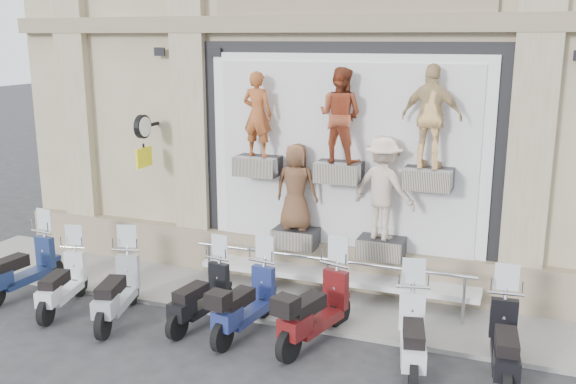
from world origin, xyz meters
name	(u,v)px	position (x,y,z in m)	size (l,w,h in m)	color
ground	(286,360)	(0.00, 0.00, 0.00)	(90.00, 90.00, 0.00)	#2A2A2C
sidewalk	(329,304)	(0.00, 2.10, 0.04)	(16.00, 2.20, 0.08)	#999791
shop_vitrine	(349,167)	(0.14, 2.74, 2.38)	(5.60, 0.99, 4.30)	black
guard_rail	(327,283)	(0.00, 2.00, 0.47)	(5.06, 0.10, 0.93)	#9EA0A5
clock_sign_bracket	(143,134)	(-3.90, 2.47, 2.80)	(0.10, 0.80, 1.02)	black
scooter_a	(21,257)	(-5.37, 0.55, 0.75)	(0.54, 1.85, 1.50)	#15244C
scooter_b	(61,273)	(-4.25, 0.29, 0.69)	(0.49, 1.70, 1.38)	silver
scooter_c	(116,279)	(-3.11, 0.27, 0.75)	(0.54, 1.84, 1.49)	gray
scooter_d	(200,285)	(-1.74, 0.64, 0.70)	(0.50, 1.72, 1.39)	black
scooter_e	(245,290)	(-0.91, 0.58, 0.74)	(0.53, 1.83, 1.48)	navy
scooter_f	(316,296)	(0.23, 0.66, 0.79)	(0.57, 1.94, 1.58)	#4F0D0E
scooter_g	(413,322)	(1.77, 0.37, 0.74)	(0.53, 1.82, 1.48)	silver
scooter_h	(506,330)	(3.00, 0.57, 0.74)	(0.53, 1.83, 1.49)	black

